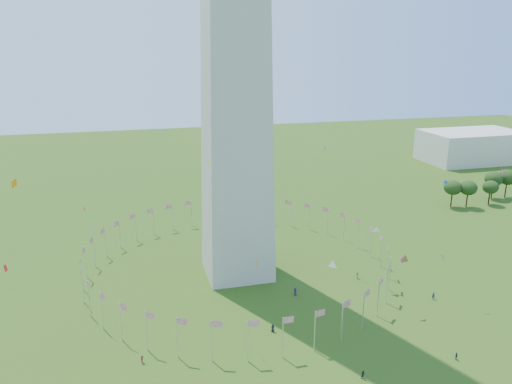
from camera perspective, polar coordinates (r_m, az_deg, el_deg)
flag_ring at (r=135.96m, az=-2.15°, el=-7.44°), size 80.24×80.24×9.00m
gov_building_east_a at (r=288.11m, az=23.41°, el=4.82°), size 50.00×30.00×16.00m
crowd at (r=99.41m, az=11.98°, el=-20.18°), size 99.28×73.52×1.94m
kites_aloft at (r=111.90m, az=6.75°, el=-4.75°), size 128.86×71.49×36.49m
tree_line_east at (r=217.23m, az=25.78°, el=0.29°), size 53.28×15.75×11.45m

